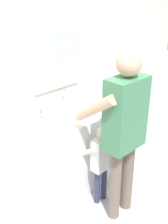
# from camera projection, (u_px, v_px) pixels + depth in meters

# --- Properties ---
(ground_plane) EXTENTS (14.00, 14.00, 0.00)m
(ground_plane) POSITION_uv_depth(u_px,v_px,m) (93.00, 195.00, 3.30)
(ground_plane) COLOR silver
(back_wall) EXTENTS (4.40, 0.10, 2.70)m
(back_wall) POSITION_uv_depth(u_px,v_px,m) (54.00, 68.00, 3.14)
(back_wall) COLOR beige
(back_wall) RESTS_ON ground
(vanity_cabinet) EXTENTS (1.36, 0.54, 0.90)m
(vanity_cabinet) POSITION_uv_depth(u_px,v_px,m) (75.00, 150.00, 3.31)
(vanity_cabinet) COLOR white
(vanity_cabinet) RESTS_ON ground
(sink_basin) EXTENTS (0.33, 0.33, 0.11)m
(sink_basin) POSITION_uv_depth(u_px,v_px,m) (76.00, 110.00, 3.09)
(sink_basin) COLOR silver
(sink_basin) RESTS_ON vanity_cabinet
(faucet) EXTENTS (0.18, 0.14, 0.18)m
(faucet) POSITION_uv_depth(u_px,v_px,m) (63.00, 103.00, 3.21)
(faucet) COLOR #B7BABF
(faucet) RESTS_ON vanity_cabinet
(toothbrush_cup) EXTENTS (0.07, 0.07, 0.21)m
(toothbrush_cup) POSITION_uv_depth(u_px,v_px,m) (42.00, 122.00, 2.85)
(toothbrush_cup) COLOR silver
(toothbrush_cup) RESTS_ON vanity_cabinet
(child_toddler) EXTENTS (0.28, 0.28, 0.90)m
(child_toddler) POSITION_uv_depth(u_px,v_px,m) (101.00, 158.00, 3.01)
(child_toddler) COLOR #2D334C
(child_toddler) RESTS_ON ground
(adult_parent) EXTENTS (0.53, 0.56, 1.70)m
(adult_parent) POSITION_uv_depth(u_px,v_px,m) (124.00, 124.00, 2.67)
(adult_parent) COLOR #6B5B4C
(adult_parent) RESTS_ON ground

